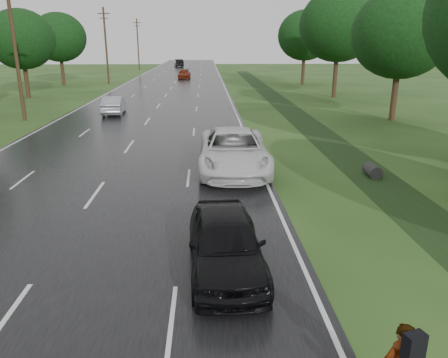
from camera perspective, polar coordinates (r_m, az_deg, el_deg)
name	(u,v)px	position (r m, az deg, el deg)	size (l,w,h in m)	color
ground	(3,325)	(10.61, -26.89, -16.60)	(220.00, 220.00, 0.00)	#244418
road	(169,91)	(53.39, -7.15, 11.37)	(14.00, 180.00, 0.04)	black
edge_stripe_east	(226,90)	(53.27, 0.25, 11.52)	(0.12, 180.00, 0.01)	silver
edge_stripe_west	(112,91)	(54.34, -14.40, 11.10)	(0.12, 180.00, 0.01)	silver
center_line	(169,91)	(53.39, -7.15, 11.40)	(0.12, 180.00, 0.01)	silver
drainage_ditch	(321,135)	(28.16, 12.56, 5.66)	(2.20, 120.00, 0.56)	black
utility_pole_mid	(15,48)	(35.57, -25.64, 15.20)	(1.60, 0.26, 10.00)	#392817
utility_pole_far	(106,45)	(64.35, -15.16, 16.57)	(1.60, 0.26, 10.00)	#392817
utility_pole_distant	(138,44)	(93.89, -11.18, 16.95)	(1.60, 0.26, 10.00)	#392817
tree_east_c	(402,34)	(34.84, 22.17, 17.15)	(7.00, 7.00, 9.29)	#392817
tree_east_d	(339,26)	(47.90, 14.78, 18.82)	(8.00, 8.00, 10.76)	#392817
tree_east_f	(305,35)	(61.37, 10.53, 17.95)	(7.20, 7.20, 9.62)	#392817
tree_west_d	(21,39)	(50.43, -24.98, 16.21)	(6.60, 6.60, 8.80)	#392817
tree_west_f	(59,37)	(63.84, -20.75, 16.92)	(7.00, 7.00, 9.29)	#392817
white_pickup	(234,151)	(19.55, 1.25, 3.72)	(3.04, 6.58, 1.83)	silver
dark_sedan	(226,242)	(11.03, 0.22, -8.28)	(1.84, 4.56, 1.55)	black
silver_sedan	(114,105)	(36.63, -14.18, 9.36)	(1.51, 4.33, 1.43)	#999CA1
far_car_red	(184,74)	(70.88, -5.22, 13.49)	(1.91, 4.71, 1.37)	maroon
far_car_dark	(179,63)	(104.69, -5.93, 14.84)	(1.78, 5.10, 1.68)	black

